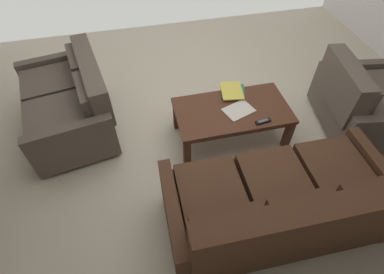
% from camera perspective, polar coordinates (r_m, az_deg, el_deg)
% --- Properties ---
extents(ground_plane, '(5.91, 5.07, 0.01)m').
position_cam_1_polar(ground_plane, '(3.48, 2.87, 1.60)').
color(ground_plane, beige).
extents(sofa_main, '(1.81, 0.89, 0.85)m').
position_cam_1_polar(sofa_main, '(2.56, 16.34, -12.52)').
color(sofa_main, black).
rests_on(sofa_main, ground).
extents(loveseat_near, '(1.06, 1.46, 0.80)m').
position_cam_1_polar(loveseat_near, '(3.53, -22.12, 6.10)').
color(loveseat_near, black).
rests_on(loveseat_near, ground).
extents(coffee_table, '(1.18, 0.64, 0.41)m').
position_cam_1_polar(coffee_table, '(3.17, 7.64, 4.44)').
color(coffee_table, '#4C2819').
rests_on(coffee_table, ground).
extents(armchair_side, '(0.98, 1.11, 0.83)m').
position_cam_1_polar(armchair_side, '(3.75, 29.36, 5.77)').
color(armchair_side, black).
rests_on(armchair_side, ground).
extents(book_stack, '(0.31, 0.33, 0.03)m').
position_cam_1_polar(book_stack, '(3.32, 7.69, 8.67)').
color(book_stack, '#337F51').
rests_on(book_stack, coffee_table).
extents(tv_remote, '(0.16, 0.07, 0.02)m').
position_cam_1_polar(tv_remote, '(3.04, 13.38, 2.93)').
color(tv_remote, black).
rests_on(tv_remote, coffee_table).
extents(loose_magazine, '(0.35, 0.30, 0.01)m').
position_cam_1_polar(loose_magazine, '(3.12, 8.87, 5.08)').
color(loose_magazine, silver).
rests_on(loose_magazine, coffee_table).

